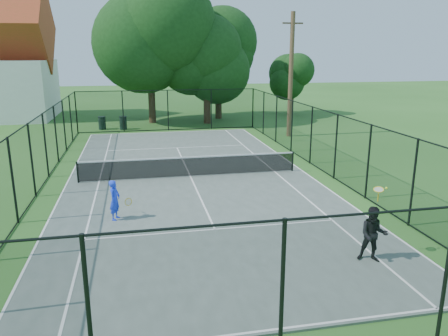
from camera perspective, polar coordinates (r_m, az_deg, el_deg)
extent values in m
plane|color=#2A5E20|center=(20.40, -4.41, -1.27)|extent=(120.00, 120.00, 0.00)
cube|color=#4E5B52|center=(20.39, -4.41, -1.19)|extent=(11.00, 24.00, 0.06)
cylinder|color=black|center=(20.30, -18.58, -0.54)|extent=(0.08, 0.08, 0.95)
cylinder|color=black|center=(21.42, 8.95, 0.86)|extent=(0.08, 0.08, 0.95)
cube|color=black|center=(20.26, -4.44, 0.18)|extent=(10.00, 0.03, 0.88)
cube|color=white|center=(20.15, -4.46, 1.40)|extent=(10.00, 0.05, 0.06)
cylinder|color=#332114|center=(36.56, -9.44, 9.42)|extent=(0.56, 0.56, 4.59)
sphere|color=black|center=(36.42, -9.75, 16.27)|extent=(8.28, 8.28, 8.28)
cylinder|color=#332114|center=(35.82, -2.23, 8.42)|extent=(0.56, 0.56, 3.24)
sphere|color=black|center=(35.60, -2.29, 13.34)|extent=(5.81, 5.81, 5.81)
cylinder|color=#332114|center=(38.54, -0.72, 9.28)|extent=(0.56, 0.56, 3.77)
sphere|color=black|center=(38.35, -0.74, 14.31)|extent=(5.98, 5.98, 5.98)
cylinder|color=#332114|center=(41.95, 8.69, 8.53)|extent=(0.56, 0.56, 2.25)
sphere|color=black|center=(41.78, 8.81, 11.40)|extent=(3.92, 3.92, 3.92)
cylinder|color=black|center=(34.33, -15.63, 5.65)|extent=(0.54, 0.54, 0.94)
cylinder|color=black|center=(34.26, -15.69, 6.46)|extent=(0.58, 0.58, 0.05)
cylinder|color=black|center=(33.92, -13.04, 5.73)|extent=(0.54, 0.54, 0.96)
cylinder|color=black|center=(33.85, -13.09, 6.57)|extent=(0.58, 0.58, 0.05)
cylinder|color=#4C3823|center=(30.32, 8.72, 11.81)|extent=(0.30, 0.30, 8.23)
cube|color=#4C3823|center=(30.34, 8.98, 18.18)|extent=(1.40, 0.10, 0.10)
imported|color=#1C3BF0|center=(15.47, -14.08, -4.07)|extent=(0.50, 0.60, 1.40)
torus|color=gold|center=(15.64, -12.38, -4.33)|extent=(0.27, 0.18, 0.29)
cylinder|color=silver|center=(15.64, -12.38, -4.33)|extent=(0.23, 0.15, 0.25)
imported|color=black|center=(12.75, 18.92, -8.21)|extent=(0.94, 0.85, 1.57)
torus|color=gold|center=(12.76, 19.55, -2.66)|extent=(0.30, 0.28, 0.14)
cylinder|color=silver|center=(12.76, 19.55, -2.66)|extent=(0.26, 0.24, 0.11)
sphere|color=#CCE526|center=(12.90, 20.45, -2.48)|extent=(0.07, 0.07, 0.07)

